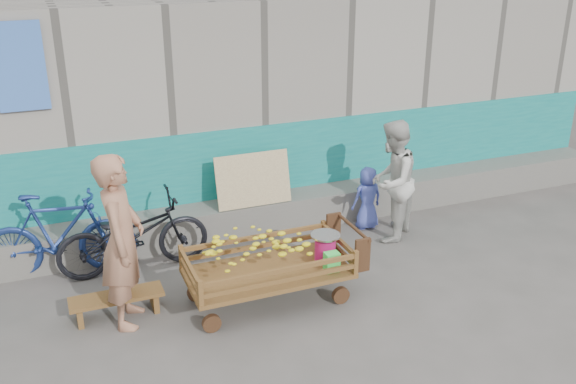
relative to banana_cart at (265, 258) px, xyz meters
name	(u,v)px	position (x,y,z in m)	size (l,w,h in m)	color
ground	(297,327)	(0.14, -0.57, -0.55)	(80.00, 80.00, 0.00)	#4D4C47
building_wall	(193,100)	(0.14, 3.48, 0.91)	(12.00, 3.50, 3.00)	gray
banana_cart	(265,258)	(0.00, 0.00, 0.00)	(1.92, 0.88, 0.82)	brown
bench	(117,300)	(-1.54, 0.35, -0.38)	(0.98, 0.29, 0.24)	brown
vendor_man	(122,241)	(-1.44, 0.21, 0.37)	(0.67, 0.44, 1.85)	#A67054
woman	(392,181)	(2.09, 0.92, 0.25)	(0.78, 0.61, 1.61)	beige
child	(367,198)	(1.96, 1.31, -0.12)	(0.43, 0.28, 0.87)	#4553B7
bicycle_dark	(133,235)	(-1.19, 1.28, -0.08)	(0.62, 1.79, 0.94)	black
bicycle_blue	(59,235)	(-2.01, 1.48, -0.03)	(0.49, 1.75, 1.05)	navy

